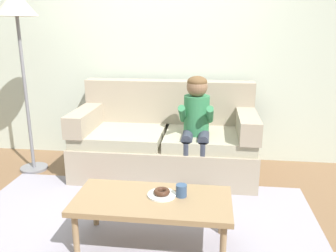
# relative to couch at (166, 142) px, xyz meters

# --- Properties ---
(ground) EXTENTS (10.00, 10.00, 0.00)m
(ground) POSITION_rel_couch_xyz_m (-0.08, -0.85, -0.35)
(ground) COLOR brown
(wall_back) EXTENTS (8.00, 0.10, 2.80)m
(wall_back) POSITION_rel_couch_xyz_m (-0.08, 0.55, 1.05)
(wall_back) COLOR beige
(wall_back) RESTS_ON ground
(area_rug) EXTENTS (2.95, 1.64, 0.01)m
(area_rug) POSITION_rel_couch_xyz_m (-0.08, -1.10, -0.35)
(area_rug) COLOR #9993A3
(area_rug) RESTS_ON ground
(couch) EXTENTS (1.91, 0.90, 0.98)m
(couch) POSITION_rel_couch_xyz_m (0.00, 0.00, 0.00)
(couch) COLOR tan
(couch) RESTS_ON ground
(coffee_table) EXTENTS (1.13, 0.54, 0.39)m
(coffee_table) POSITION_rel_couch_xyz_m (0.09, -1.38, -0.00)
(coffee_table) COLOR #937551
(coffee_table) RESTS_ON ground
(person_child) EXTENTS (0.34, 0.58, 1.10)m
(person_child) POSITION_rel_couch_xyz_m (0.34, -0.21, 0.32)
(person_child) COLOR #337A4C
(person_child) RESTS_ON ground
(plate) EXTENTS (0.21, 0.21, 0.01)m
(plate) POSITION_rel_couch_xyz_m (0.15, -1.33, 0.04)
(plate) COLOR white
(plate) RESTS_ON coffee_table
(donut) EXTENTS (0.17, 0.17, 0.04)m
(donut) POSITION_rel_couch_xyz_m (0.15, -1.33, 0.07)
(donut) COLOR #422619
(donut) RESTS_ON plate
(mug) EXTENTS (0.08, 0.08, 0.09)m
(mug) POSITION_rel_couch_xyz_m (0.29, -1.32, 0.08)
(mug) COLOR #334C72
(mug) RESTS_ON coffee_table
(toy_controller) EXTENTS (0.23, 0.09, 0.05)m
(toy_controller) POSITION_rel_couch_xyz_m (-0.64, -0.72, -0.33)
(toy_controller) COLOR red
(toy_controller) RESTS_ON ground
(floor_lamp) EXTENTS (0.42, 0.42, 1.93)m
(floor_lamp) POSITION_rel_couch_xyz_m (-1.50, -0.13, 1.32)
(floor_lamp) COLOR slate
(floor_lamp) RESTS_ON ground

